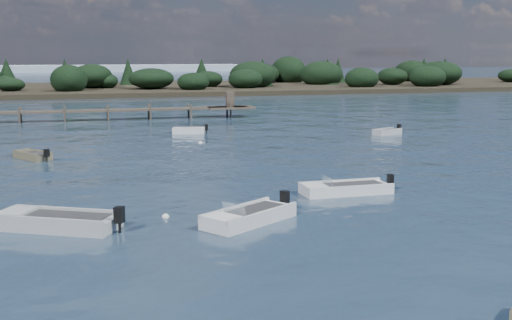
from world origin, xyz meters
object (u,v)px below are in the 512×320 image
object	(u,v)px
tender_far_white	(189,132)
dinghy_extra_a	(249,219)
tender_far_grey_b	(387,133)
dinghy_mid_grey	(58,224)
tender_far_grey	(33,157)
dinghy_mid_white_a	(346,190)

from	to	relation	value
tender_far_white	dinghy_extra_a	size ratio (longest dim) A/B	0.70
tender_far_grey_b	dinghy_mid_grey	size ratio (longest dim) A/B	0.59
tender_far_grey_b	dinghy_extra_a	xyz separation A→B (m)	(-18.63, -24.48, 0.02)
tender_far_grey	dinghy_extra_a	world-z (taller)	dinghy_extra_a
dinghy_mid_white_a	dinghy_mid_grey	size ratio (longest dim) A/B	0.94
dinghy_mid_grey	dinghy_extra_a	distance (m)	7.58
tender_far_white	dinghy_extra_a	world-z (taller)	dinghy_extra_a
tender_far_grey	tender_far_white	xyz separation A→B (m)	(12.04, 10.63, 0.00)
dinghy_extra_a	dinghy_mid_grey	bearing A→B (deg)	171.54
dinghy_extra_a	tender_far_grey_b	bearing A→B (deg)	52.74
dinghy_extra_a	tender_far_white	bearing A→B (deg)	85.13
dinghy_mid_grey	tender_far_white	distance (m)	30.28
tender_far_grey_b	dinghy_extra_a	distance (m)	30.76
tender_far_grey	dinghy_mid_grey	distance (m)	18.05
tender_far_grey_b	dinghy_mid_grey	bearing A→B (deg)	-138.18
tender_far_grey	dinghy_mid_white_a	world-z (taller)	dinghy_mid_white_a
tender_far_grey	tender_far_white	size ratio (longest dim) A/B	0.98
tender_far_grey	dinghy_extra_a	xyz separation A→B (m)	(9.51, -19.06, 0.02)
tender_far_grey	tender_far_grey_b	world-z (taller)	tender_far_grey
dinghy_extra_a	tender_far_grey	bearing A→B (deg)	116.53
tender_far_grey_b	dinghy_mid_grey	world-z (taller)	dinghy_mid_grey
tender_far_grey_b	tender_far_white	world-z (taller)	tender_far_white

